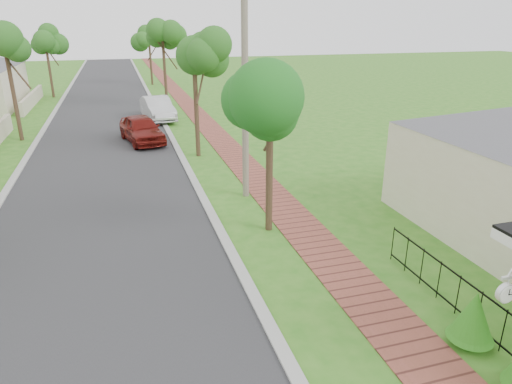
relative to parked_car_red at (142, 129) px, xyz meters
name	(u,v)px	position (x,y,z in m)	size (l,w,h in m)	color
road	(105,143)	(-2.00, 0.49, -0.74)	(7.00, 120.00, 0.02)	#28282B
kerb_right	(172,138)	(1.65, 0.49, -0.74)	(0.30, 120.00, 0.10)	#9E9E99
kerb_left	(33,148)	(-5.65, 0.49, -0.74)	(0.30, 120.00, 0.10)	#9E9E99
sidewalk	(216,135)	(4.25, 0.49, -0.74)	(1.50, 120.00, 0.03)	brown
picket_fence	(504,329)	(5.90, -19.51, -0.20)	(0.03, 8.02, 1.00)	black
street_trees	(100,50)	(-1.87, 7.33, 3.80)	(10.70, 37.65, 5.89)	#382619
parked_car_red	(142,129)	(0.00, 0.00, 0.00)	(1.74, 4.32, 1.47)	maroon
parked_car_white	(158,109)	(1.40, 5.88, 0.03)	(1.62, 4.65, 1.53)	silver
near_tree	(270,93)	(3.20, -12.65, 3.63)	(2.14, 2.14, 5.48)	#382619
utility_pole	(245,85)	(3.30, -9.51, 3.45)	(1.20, 0.24, 8.26)	slate
station_clock	(507,291)	(5.06, -20.11, 1.21)	(0.64, 0.13, 0.53)	white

